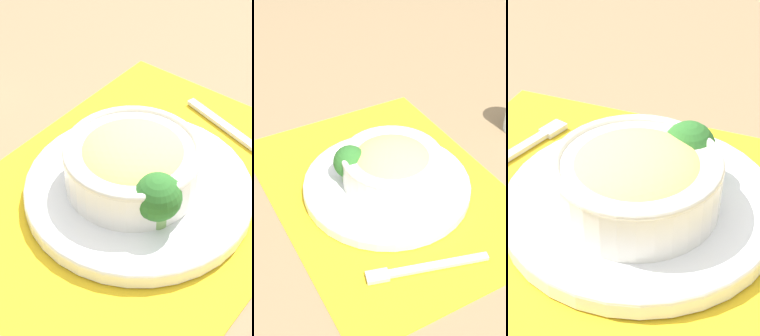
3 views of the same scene
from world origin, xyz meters
The scene contains 10 objects.
ground_plane centered at (0.00, 0.00, 0.00)m, with size 4.00×4.00×0.00m, color #8C704C.
placemat centered at (0.00, 0.00, 0.00)m, with size 0.52×0.39×0.00m.
plate centered at (0.00, 0.00, 0.02)m, with size 0.29×0.29×0.02m.
bowl centered at (0.00, -0.01, 0.05)m, with size 0.17×0.17×0.07m.
broccoli_floret centered at (0.03, 0.05, 0.06)m, with size 0.06×0.06×0.07m.
carrot_slice_near centered at (0.00, 0.05, 0.02)m, with size 0.04×0.04×0.01m.
carrot_slice_middle centered at (-0.02, 0.05, 0.02)m, with size 0.04×0.04×0.01m.
carrot_slice_far centered at (-0.03, 0.04, 0.02)m, with size 0.04×0.04×0.01m.
carrot_slice_extra centered at (-0.04, 0.03, 0.02)m, with size 0.04×0.04×0.01m.
fork centered at (-0.18, 0.05, 0.01)m, with size 0.06×0.18×0.01m.
Camera 2 is at (-0.53, 0.29, 0.54)m, focal length 50.00 mm.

